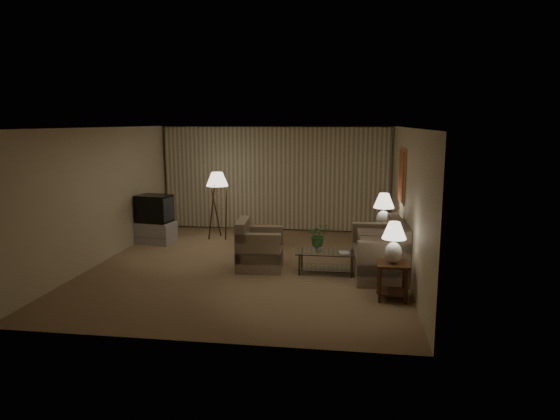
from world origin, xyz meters
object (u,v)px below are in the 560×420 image
object	(u,v)px
tv_cabinet	(155,232)
vase	(318,247)
table_lamp_near	(394,239)
ottoman	(263,235)
coffee_table	(326,259)
floor_lamp	(218,204)
sofa	(378,253)
armchair	(260,249)
table_lamp_far	(384,208)
crt_tv	(154,209)
side_table_far	(383,238)
side_table_near	(392,274)

from	to	relation	value
tv_cabinet	vase	world-z (taller)	vase
table_lamp_near	ottoman	world-z (taller)	table_lamp_near
coffee_table	floor_lamp	world-z (taller)	floor_lamp
sofa	armchair	bearing A→B (deg)	-93.61
tv_cabinet	vase	size ratio (longest dim) A/B	6.11
armchair	tv_cabinet	xyz separation A→B (m)	(-2.80, 1.68, -0.13)
table_lamp_far	crt_tv	xyz separation A→B (m)	(-5.20, 0.46, -0.22)
side_table_far	armchair	bearing A→B (deg)	-153.00
table_lamp_far	table_lamp_near	bearing A→B (deg)	-90.00
sofa	table_lamp_near	size ratio (longest dim) A/B	2.83
tv_cabinet	side_table_near	bearing A→B (deg)	-21.40
side_table_near	crt_tv	xyz separation A→B (m)	(-5.20, 3.06, 0.41)
table_lamp_far	vase	size ratio (longest dim) A/B	4.79
table_lamp_near	floor_lamp	bearing A→B (deg)	136.11
coffee_table	armchair	bearing A→B (deg)	174.34
sofa	coffee_table	world-z (taller)	sofa
sofa	table_lamp_far	xyz separation A→B (m)	(0.15, 1.25, 0.64)
armchair	side_table_far	world-z (taller)	armchair
side_table_far	vase	world-z (taller)	side_table_far
armchair	tv_cabinet	distance (m)	3.27
floor_lamp	sofa	bearing A→B (deg)	-32.50
side_table_far	table_lamp_near	xyz separation A→B (m)	(0.00, -2.60, 0.60)
vase	armchair	bearing A→B (deg)	173.60
coffee_table	tv_cabinet	distance (m)	4.46
tv_cabinet	sofa	bearing A→B (deg)	-9.63
table_lamp_far	coffee_table	size ratio (longest dim) A/B	0.68
crt_tv	tv_cabinet	bearing A→B (deg)	0.00
table_lamp_near	tv_cabinet	bearing A→B (deg)	149.52
sofa	armchair	xyz separation A→B (m)	(-2.25, 0.03, -0.02)
armchair	coffee_table	xyz separation A→B (m)	(1.28, -0.13, -0.10)
armchair	table_lamp_near	bearing A→B (deg)	-124.26
armchair	table_lamp_near	distance (m)	2.83
table_lamp_far	sofa	bearing A→B (deg)	-96.84
floor_lamp	ottoman	xyz separation A→B (m)	(1.16, -0.32, -0.65)
tv_cabinet	crt_tv	size ratio (longest dim) A/B	1.17
armchair	side_table_near	distance (m)	2.77
side_table_near	floor_lamp	world-z (taller)	floor_lamp
table_lamp_near	vase	xyz separation A→B (m)	(-1.27, 1.25, -0.50)
armchair	side_table_near	world-z (taller)	armchair
vase	sofa	bearing A→B (deg)	5.11
sofa	table_lamp_far	size ratio (longest dim) A/B	2.51
side_table_near	coffee_table	xyz separation A→B (m)	(-1.12, 1.25, -0.13)
armchair	ottoman	xyz separation A→B (m)	(-0.30, 2.01, -0.18)
table_lamp_far	vase	distance (m)	1.93
side_table_far	vase	distance (m)	1.86
armchair	ottoman	size ratio (longest dim) A/B	1.71
side_table_far	tv_cabinet	xyz separation A→B (m)	(-5.20, 0.46, -0.14)
coffee_table	table_lamp_near	bearing A→B (deg)	-48.18
table_lamp_near	tv_cabinet	size ratio (longest dim) A/B	0.70
vase	tv_cabinet	bearing A→B (deg)	155.28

